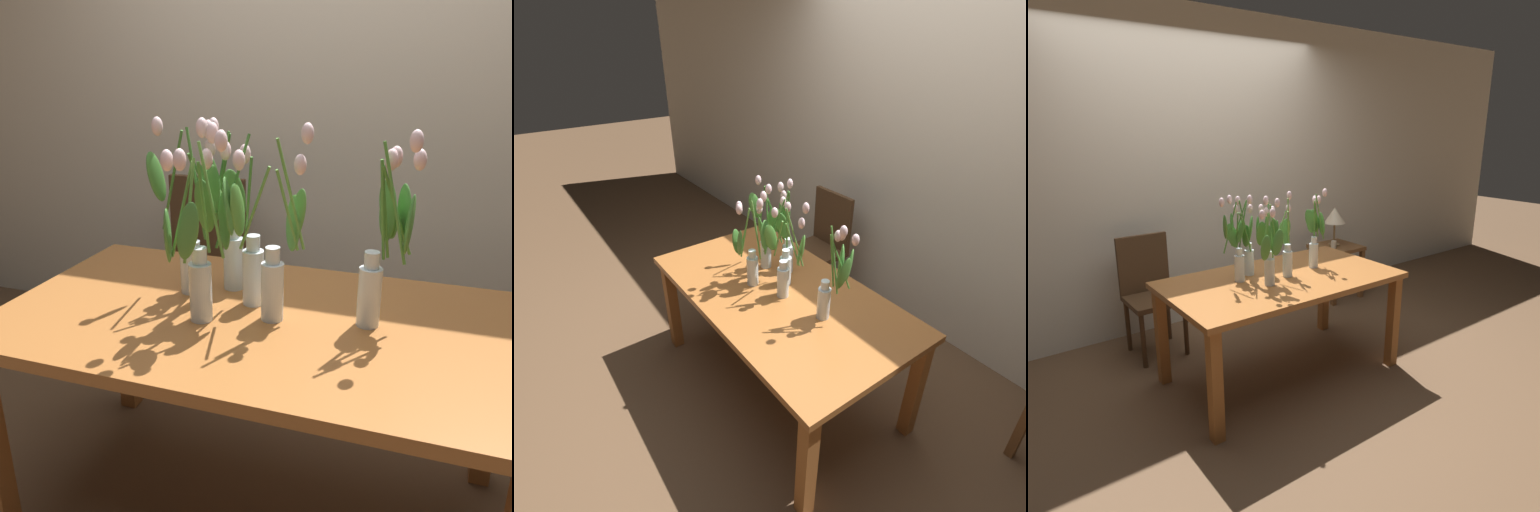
{
  "view_description": "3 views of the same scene",
  "coord_description": "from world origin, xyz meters",
  "views": [
    {
      "loc": [
        0.49,
        -1.45,
        1.49
      ],
      "look_at": [
        0.01,
        -0.04,
        0.95
      ],
      "focal_mm": 38.79,
      "sensor_mm": 36.0,
      "label": 1
    },
    {
      "loc": [
        1.53,
        -1.16,
        2.09
      ],
      "look_at": [
        -0.02,
        -0.05,
        0.99
      ],
      "focal_mm": 28.06,
      "sensor_mm": 36.0,
      "label": 2
    },
    {
      "loc": [
        -1.75,
        -2.42,
        1.77
      ],
      "look_at": [
        -0.03,
        -0.08,
        0.92
      ],
      "focal_mm": 32.01,
      "sensor_mm": 36.0,
      "label": 3
    }
  ],
  "objects": [
    {
      "name": "ground_plane",
      "position": [
        0.0,
        0.0,
        0.0
      ],
      "size": [
        18.0,
        18.0,
        0.0
      ],
      "primitive_type": "plane",
      "color": "brown"
    },
    {
      "name": "dining_table",
      "position": [
        0.0,
        0.0,
        0.65
      ],
      "size": [
        1.6,
        0.9,
        0.74
      ],
      "color": "#A3602D",
      "rests_on": "ground"
    },
    {
      "name": "room_wall_rear",
      "position": [
        0.0,
        1.33,
        1.35
      ],
      "size": [
        9.0,
        0.1,
        2.7
      ],
      "primitive_type": "cube",
      "color": "beige",
      "rests_on": "ground"
    },
    {
      "name": "tulip_vase_5",
      "position": [
        0.35,
        0.07,
        0.97
      ],
      "size": [
        0.15,
        0.17,
        0.58
      ],
      "color": "silver",
      "rests_on": "dining_table"
    },
    {
      "name": "tulip_vase_2",
      "position": [
        -0.26,
        0.12,
        0.97
      ],
      "size": [
        0.26,
        0.2,
        0.58
      ],
      "color": "silver",
      "rests_on": "dining_table"
    },
    {
      "name": "tulip_vase_0",
      "position": [
        -0.18,
        0.18,
        0.93
      ],
      "size": [
        0.17,
        0.18,
        0.56
      ],
      "color": "silver",
      "rests_on": "dining_table"
    },
    {
      "name": "tulip_vase_1",
      "position": [
        0.05,
        0.02,
        0.94
      ],
      "size": [
        0.22,
        0.2,
        0.58
      ],
      "color": "silver",
      "rests_on": "dining_table"
    },
    {
      "name": "tulip_vase_4",
      "position": [
        -0.15,
        -0.08,
        0.97
      ],
      "size": [
        0.2,
        0.21,
        0.57
      ],
      "color": "silver",
      "rests_on": "dining_table"
    },
    {
      "name": "dining_chair",
      "position": [
        -0.61,
        0.91,
        0.52
      ],
      "size": [
        0.4,
        0.4,
        0.93
      ],
      "color": "#4C331E",
      "rests_on": "ground"
    },
    {
      "name": "tulip_vase_3",
      "position": [
        -0.06,
        0.07,
        0.92
      ],
      "size": [
        0.15,
        0.22,
        0.58
      ],
      "color": "silver",
      "rests_on": "dining_table"
    }
  ]
}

